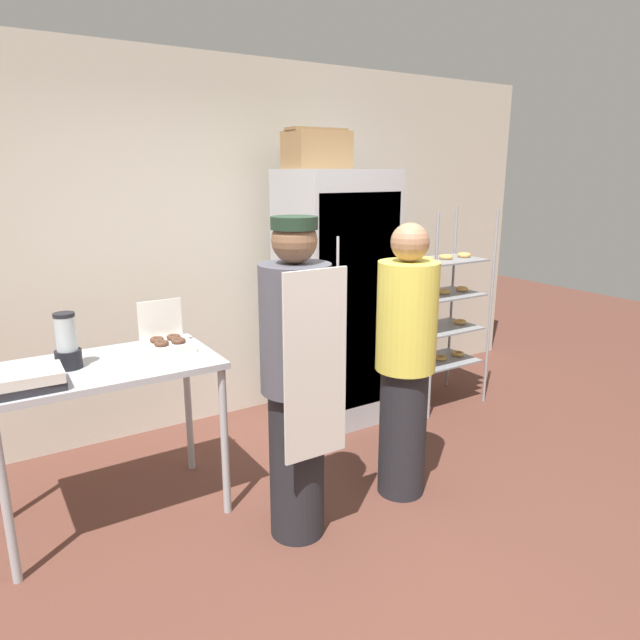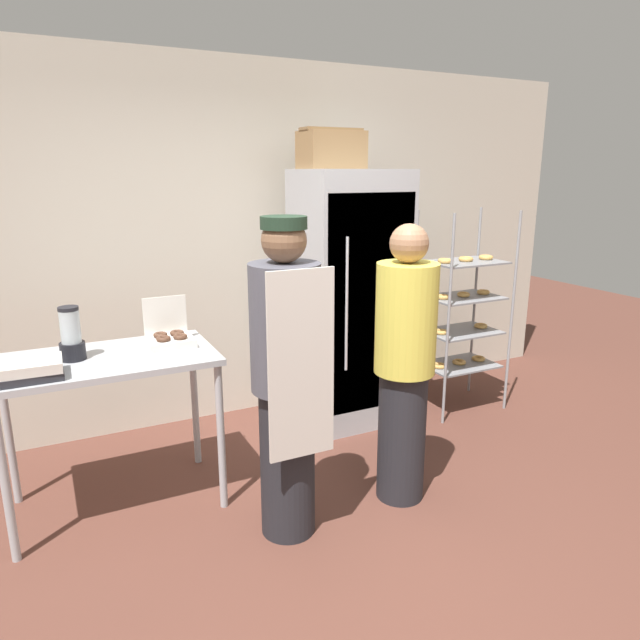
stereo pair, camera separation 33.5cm
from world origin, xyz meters
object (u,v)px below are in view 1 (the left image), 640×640
at_px(refrigerator, 335,299).
at_px(blender_pitcher, 67,344).
at_px(cardboard_storage_box, 317,149).
at_px(baking_rack, 443,310).
at_px(binder_stack, 27,381).
at_px(person_baker, 296,379).
at_px(donut_box, 167,342).
at_px(person_customer, 405,362).

xyz_separation_m(refrigerator, blender_pitcher, (-1.98, -0.45, 0.08)).
distance_m(blender_pitcher, cardboard_storage_box, 2.18).
distance_m(baking_rack, binder_stack, 3.17).
distance_m(cardboard_storage_box, person_baker, 1.92).
relative_size(donut_box, blender_pitcher, 0.93).
xyz_separation_m(baking_rack, person_customer, (-1.21, -0.93, 0.03)).
bearing_deg(person_customer, binder_stack, 166.46).
height_order(blender_pitcher, cardboard_storage_box, cardboard_storage_box).
relative_size(blender_pitcher, cardboard_storage_box, 0.67).
relative_size(baking_rack, binder_stack, 5.04).
distance_m(refrigerator, person_baker, 1.55).
xyz_separation_m(donut_box, person_customer, (1.17, -0.72, -0.13)).
relative_size(donut_box, cardboard_storage_box, 0.62).
bearing_deg(person_customer, cardboard_storage_box, 82.98).
relative_size(baking_rack, person_baker, 0.95).
relative_size(baking_rack, person_customer, 0.99).
height_order(person_baker, person_customer, person_baker).
bearing_deg(refrigerator, blender_pitcher, -167.14).
bearing_deg(refrigerator, baking_rack, -12.73).
height_order(binder_stack, person_baker, person_baker).
bearing_deg(cardboard_storage_box, blender_pitcher, -164.36).
distance_m(baking_rack, person_baker, 2.17).
distance_m(refrigerator, person_customer, 1.18).
height_order(donut_box, binder_stack, donut_box).
bearing_deg(person_customer, person_baker, -178.51).
bearing_deg(binder_stack, refrigerator, 17.17).
bearing_deg(donut_box, cardboard_storage_box, 20.43).
bearing_deg(binder_stack, baking_rack, 8.51).
height_order(cardboard_storage_box, person_baker, cardboard_storage_box).
height_order(donut_box, cardboard_storage_box, cardboard_storage_box).
bearing_deg(person_baker, person_customer, 1.49).
bearing_deg(cardboard_storage_box, baking_rack, -14.70).
bearing_deg(baking_rack, refrigerator, 167.27).
xyz_separation_m(binder_stack, person_customer, (1.93, -0.46, -0.13)).
bearing_deg(cardboard_storage_box, person_baker, -125.96).
bearing_deg(blender_pitcher, person_baker, -36.46).
bearing_deg(cardboard_storage_box, refrigerator, -28.02).
relative_size(cardboard_storage_box, person_customer, 0.27).
bearing_deg(refrigerator, person_customer, -103.53).
relative_size(refrigerator, donut_box, 7.01).
relative_size(blender_pitcher, binder_stack, 0.92).
relative_size(donut_box, person_baker, 0.16).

